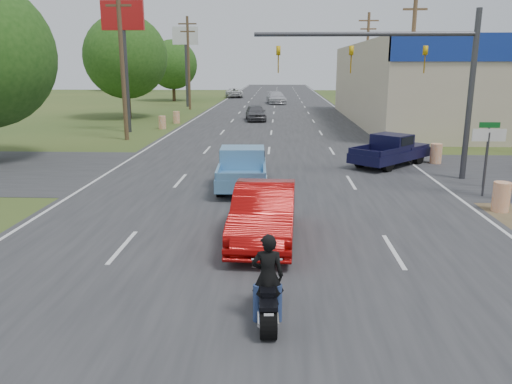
{
  "coord_description": "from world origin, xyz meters",
  "views": [
    {
      "loc": [
        0.56,
        -4.44,
        4.73
      ],
      "look_at": [
        -0.06,
        9.12,
        1.3
      ],
      "focal_mm": 35.0,
      "sensor_mm": 36.0,
      "label": 1
    }
  ],
  "objects_px": {
    "motorcycle": "(268,301)",
    "blue_pickup": "(243,167)",
    "navy_pickup": "(392,150)",
    "distant_car_grey": "(256,113)",
    "red_convertible": "(264,213)",
    "rider": "(268,281)",
    "distant_car_silver": "(276,98)",
    "distant_car_white": "(234,93)"
  },
  "relations": [
    {
      "from": "motorcycle",
      "to": "blue_pickup",
      "type": "bearing_deg",
      "value": 93.72
    },
    {
      "from": "navy_pickup",
      "to": "distant_car_grey",
      "type": "xyz_separation_m",
      "value": [
        -7.6,
        20.37,
        -0.06
      ]
    },
    {
      "from": "red_convertible",
      "to": "rider",
      "type": "bearing_deg",
      "value": -85.16
    },
    {
      "from": "blue_pickup",
      "to": "red_convertible",
      "type": "bearing_deg",
      "value": -82.9
    },
    {
      "from": "rider",
      "to": "navy_pickup",
      "type": "distance_m",
      "value": 16.74
    },
    {
      "from": "motorcycle",
      "to": "distant_car_silver",
      "type": "xyz_separation_m",
      "value": [
        -0.24,
        57.05,
        0.33
      ]
    },
    {
      "from": "distant_car_grey",
      "to": "motorcycle",
      "type": "bearing_deg",
      "value": -93.91
    },
    {
      "from": "distant_car_silver",
      "to": "navy_pickup",
      "type": "bearing_deg",
      "value": -88.89
    },
    {
      "from": "motorcycle",
      "to": "navy_pickup",
      "type": "height_order",
      "value": "navy_pickup"
    },
    {
      "from": "navy_pickup",
      "to": "distant_car_silver",
      "type": "height_order",
      "value": "distant_car_silver"
    },
    {
      "from": "blue_pickup",
      "to": "distant_car_grey",
      "type": "relative_size",
      "value": 1.18
    },
    {
      "from": "distant_car_white",
      "to": "distant_car_grey",
      "type": "bearing_deg",
      "value": 89.01
    },
    {
      "from": "distant_car_silver",
      "to": "rider",
      "type": "bearing_deg",
      "value": -96.82
    },
    {
      "from": "motorcycle",
      "to": "distant_car_silver",
      "type": "relative_size",
      "value": 0.37
    },
    {
      "from": "distant_car_grey",
      "to": "distant_car_white",
      "type": "height_order",
      "value": "distant_car_white"
    },
    {
      "from": "motorcycle",
      "to": "distant_car_grey",
      "type": "xyz_separation_m",
      "value": [
        -1.92,
        36.16,
        0.26
      ]
    },
    {
      "from": "distant_car_grey",
      "to": "distant_car_silver",
      "type": "xyz_separation_m",
      "value": [
        1.68,
        20.89,
        0.07
      ]
    },
    {
      "from": "motorcycle",
      "to": "rider",
      "type": "distance_m",
      "value": 0.38
    },
    {
      "from": "rider",
      "to": "distant_car_silver",
      "type": "bearing_deg",
      "value": -92.61
    },
    {
      "from": "blue_pickup",
      "to": "distant_car_silver",
      "type": "xyz_separation_m",
      "value": [
        1.02,
        46.06,
        -0.03
      ]
    },
    {
      "from": "motorcycle",
      "to": "navy_pickup",
      "type": "distance_m",
      "value": 16.79
    },
    {
      "from": "distant_car_silver",
      "to": "motorcycle",
      "type": "bearing_deg",
      "value": -96.82
    },
    {
      "from": "rider",
      "to": "navy_pickup",
      "type": "bearing_deg",
      "value": -112.7
    },
    {
      "from": "red_convertible",
      "to": "distant_car_silver",
      "type": "bearing_deg",
      "value": 92.32
    },
    {
      "from": "blue_pickup",
      "to": "distant_car_silver",
      "type": "height_order",
      "value": "blue_pickup"
    },
    {
      "from": "blue_pickup",
      "to": "distant_car_white",
      "type": "distance_m",
      "value": 59.32
    },
    {
      "from": "red_convertible",
      "to": "navy_pickup",
      "type": "relative_size",
      "value": 1.03
    },
    {
      "from": "red_convertible",
      "to": "rider",
      "type": "relative_size",
      "value": 2.84
    },
    {
      "from": "motorcycle",
      "to": "red_convertible",
      "type": "bearing_deg",
      "value": 89.71
    },
    {
      "from": "motorcycle",
      "to": "rider",
      "type": "xyz_separation_m",
      "value": [
        -0.0,
        0.04,
        0.38
      ]
    },
    {
      "from": "red_convertible",
      "to": "rider",
      "type": "distance_m",
      "value": 4.6
    },
    {
      "from": "motorcycle",
      "to": "distant_car_silver",
      "type": "bearing_deg",
      "value": 87.39
    },
    {
      "from": "rider",
      "to": "motorcycle",
      "type": "bearing_deg",
      "value": 90.0
    },
    {
      "from": "navy_pickup",
      "to": "distant_car_silver",
      "type": "relative_size",
      "value": 0.85
    },
    {
      "from": "motorcycle",
      "to": "rider",
      "type": "bearing_deg",
      "value": 90.0
    },
    {
      "from": "blue_pickup",
      "to": "distant_car_silver",
      "type": "distance_m",
      "value": 46.07
    },
    {
      "from": "rider",
      "to": "blue_pickup",
      "type": "height_order",
      "value": "rider"
    },
    {
      "from": "red_convertible",
      "to": "distant_car_white",
      "type": "bearing_deg",
      "value": 98.11
    },
    {
      "from": "blue_pickup",
      "to": "distant_car_silver",
      "type": "relative_size",
      "value": 0.91
    },
    {
      "from": "blue_pickup",
      "to": "navy_pickup",
      "type": "distance_m",
      "value": 8.45
    },
    {
      "from": "rider",
      "to": "navy_pickup",
      "type": "xyz_separation_m",
      "value": [
        5.68,
        15.75,
        -0.06
      ]
    },
    {
      "from": "rider",
      "to": "blue_pickup",
      "type": "bearing_deg",
      "value": -86.26
    }
  ]
}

